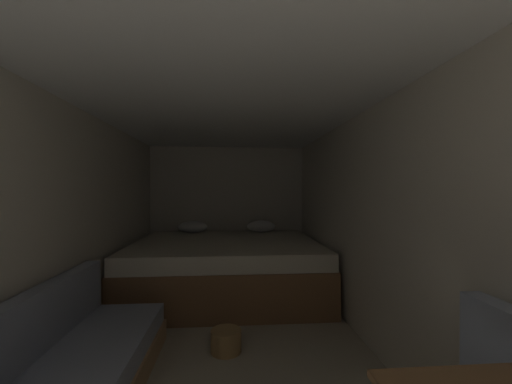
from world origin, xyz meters
TOP-DOWN VIEW (x-y plane):
  - ground_plane at (0.00, 2.26)m, footprint 7.56×7.56m
  - wall_back at (0.00, 5.07)m, footprint 2.65×0.05m
  - wall_left at (-1.30, 2.26)m, footprint 0.05×5.56m
  - wall_right at (1.30, 2.26)m, footprint 0.05×5.56m
  - ceiling_slab at (0.00, 2.26)m, footprint 2.65×5.56m
  - bed at (0.00, 3.99)m, footprint 2.43×2.03m
  - wicker_basket at (0.02, 2.47)m, footprint 0.26×0.26m

SIDE VIEW (x-z plane):
  - ground_plane at x=0.00m, z-range 0.00..0.00m
  - wicker_basket at x=0.02m, z-range 0.00..0.19m
  - bed at x=0.00m, z-range -0.09..0.81m
  - wall_back at x=0.00m, z-range 0.00..2.11m
  - wall_left at x=-1.30m, z-range 0.00..2.11m
  - wall_right at x=1.30m, z-range 0.00..2.11m
  - ceiling_slab at x=0.00m, z-range 2.11..2.16m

